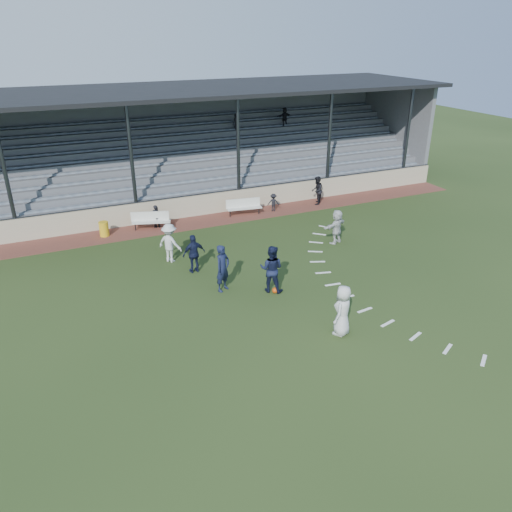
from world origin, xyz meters
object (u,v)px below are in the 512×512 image
(trash_bin, at_px, (104,229))
(player_navy_lead, at_px, (223,268))
(bench_right, at_px, (244,205))
(football, at_px, (275,290))
(player_white_lead, at_px, (343,310))
(official, at_px, (317,190))
(bench_left, at_px, (151,219))

(trash_bin, xyz_separation_m, player_navy_lead, (3.54, -7.94, 0.59))
(trash_bin, bearing_deg, player_navy_lead, -66.00)
(bench_right, xyz_separation_m, football, (-2.43, -9.04, -0.46))
(player_white_lead, relative_size, official, 1.09)
(bench_left, distance_m, trash_bin, 2.43)
(trash_bin, xyz_separation_m, official, (12.57, -0.03, 0.47))
(official, bearing_deg, bench_left, -51.20)
(bench_right, distance_m, trash_bin, 7.79)
(trash_bin, distance_m, football, 10.51)
(football, distance_m, player_navy_lead, 2.30)
(trash_bin, relative_size, football, 3.16)
(player_navy_lead, distance_m, official, 12.01)
(bench_right, bearing_deg, football, -96.55)
(trash_bin, distance_m, official, 12.58)
(trash_bin, xyz_separation_m, football, (5.35, -9.04, -0.28))
(bench_left, height_order, official, official)
(bench_right, relative_size, player_navy_lead, 1.03)
(player_navy_lead, relative_size, official, 1.16)
(trash_bin, bearing_deg, bench_right, -0.04)
(bench_left, height_order, player_white_lead, player_white_lead)
(bench_right, xyz_separation_m, official, (4.79, -0.02, 0.29))
(bench_left, distance_m, player_navy_lead, 8.00)
(bench_left, xyz_separation_m, bench_right, (5.36, 0.03, 0.00))
(bench_right, xyz_separation_m, player_navy_lead, (-4.25, -7.93, 0.40))
(bench_right, relative_size, official, 1.19)
(trash_bin, bearing_deg, bench_left, -0.73)
(bench_right, bearing_deg, player_navy_lead, -109.67)
(football, height_order, official, official)
(player_navy_lead, height_order, official, player_navy_lead)
(bench_left, height_order, football, bench_left)
(trash_bin, height_order, football, trash_bin)
(player_white_lead, bearing_deg, official, -153.98)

